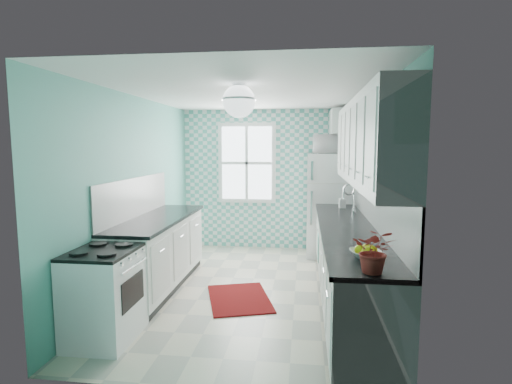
# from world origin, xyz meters

# --- Properties ---
(floor) EXTENTS (3.00, 4.40, 0.02)m
(floor) POSITION_xyz_m (0.00, 0.00, -0.01)
(floor) COLOR beige
(floor) RESTS_ON ground
(ceiling) EXTENTS (3.00, 4.40, 0.02)m
(ceiling) POSITION_xyz_m (0.00, 0.00, 2.51)
(ceiling) COLOR white
(ceiling) RESTS_ON wall_back
(wall_back) EXTENTS (3.00, 0.02, 2.50)m
(wall_back) POSITION_xyz_m (0.00, 2.21, 1.25)
(wall_back) COLOR #59A99A
(wall_back) RESTS_ON floor
(wall_front) EXTENTS (3.00, 0.02, 2.50)m
(wall_front) POSITION_xyz_m (0.00, -2.21, 1.25)
(wall_front) COLOR #59A99A
(wall_front) RESTS_ON floor
(wall_left) EXTENTS (0.02, 4.40, 2.50)m
(wall_left) POSITION_xyz_m (-1.51, 0.00, 1.25)
(wall_left) COLOR #59A99A
(wall_left) RESTS_ON floor
(wall_right) EXTENTS (0.02, 4.40, 2.50)m
(wall_right) POSITION_xyz_m (1.51, 0.00, 1.25)
(wall_right) COLOR #59A99A
(wall_right) RESTS_ON floor
(accent_wall) EXTENTS (3.00, 0.01, 2.50)m
(accent_wall) POSITION_xyz_m (0.00, 2.19, 1.25)
(accent_wall) COLOR #54B2A5
(accent_wall) RESTS_ON wall_back
(window) EXTENTS (1.04, 0.05, 1.44)m
(window) POSITION_xyz_m (-0.35, 2.16, 1.55)
(window) COLOR white
(window) RESTS_ON wall_back
(backsplash_right) EXTENTS (0.02, 3.60, 0.51)m
(backsplash_right) POSITION_xyz_m (1.49, -0.40, 1.20)
(backsplash_right) COLOR white
(backsplash_right) RESTS_ON wall_right
(backsplash_left) EXTENTS (0.02, 2.15, 0.51)m
(backsplash_left) POSITION_xyz_m (-1.49, -0.07, 1.20)
(backsplash_left) COLOR white
(backsplash_left) RESTS_ON wall_left
(upper_cabinets_right) EXTENTS (0.33, 3.20, 0.90)m
(upper_cabinets_right) POSITION_xyz_m (1.33, -0.60, 1.90)
(upper_cabinets_right) COLOR white
(upper_cabinets_right) RESTS_ON wall_right
(upper_cabinet_fridge) EXTENTS (0.40, 0.74, 0.40)m
(upper_cabinet_fridge) POSITION_xyz_m (1.30, 1.83, 2.25)
(upper_cabinet_fridge) COLOR white
(upper_cabinet_fridge) RESTS_ON wall_right
(ceiling_light) EXTENTS (0.34, 0.34, 0.35)m
(ceiling_light) POSITION_xyz_m (0.00, -0.80, 2.32)
(ceiling_light) COLOR silver
(ceiling_light) RESTS_ON ceiling
(base_cabinets_right) EXTENTS (0.60, 3.60, 0.90)m
(base_cabinets_right) POSITION_xyz_m (1.20, -0.40, 0.45)
(base_cabinets_right) COLOR white
(base_cabinets_right) RESTS_ON floor
(countertop_right) EXTENTS (0.63, 3.60, 0.04)m
(countertop_right) POSITION_xyz_m (1.19, -0.40, 0.92)
(countertop_right) COLOR black
(countertop_right) RESTS_ON base_cabinets_right
(base_cabinets_left) EXTENTS (0.60, 2.15, 0.90)m
(base_cabinets_left) POSITION_xyz_m (-1.20, -0.07, 0.45)
(base_cabinets_left) COLOR white
(base_cabinets_left) RESTS_ON floor
(countertop_left) EXTENTS (0.63, 2.15, 0.04)m
(countertop_left) POSITION_xyz_m (-1.19, -0.07, 0.92)
(countertop_left) COLOR black
(countertop_left) RESTS_ON base_cabinets_left
(fridge) EXTENTS (0.75, 0.75, 1.73)m
(fridge) POSITION_xyz_m (1.11, 1.81, 0.87)
(fridge) COLOR white
(fridge) RESTS_ON floor
(stove) EXTENTS (0.58, 0.72, 0.87)m
(stove) POSITION_xyz_m (-1.20, -1.49, 0.46)
(stove) COLOR white
(stove) RESTS_ON floor
(sink) EXTENTS (0.45, 0.38, 0.53)m
(sink) POSITION_xyz_m (1.20, 0.54, 0.93)
(sink) COLOR silver
(sink) RESTS_ON countertop_right
(rug) EXTENTS (0.97, 1.17, 0.02)m
(rug) POSITION_xyz_m (-0.08, -0.34, 0.01)
(rug) COLOR #610E06
(rug) RESTS_ON floor
(dish_towel) EXTENTS (0.09, 0.24, 0.36)m
(dish_towel) POSITION_xyz_m (0.89, 0.41, 0.48)
(dish_towel) COLOR #5AB396
(dish_towel) RESTS_ON base_cabinets_right
(fruit_bowl) EXTENTS (0.30, 0.30, 0.06)m
(fruit_bowl) POSITION_xyz_m (1.20, -1.66, 0.97)
(fruit_bowl) COLOR white
(fruit_bowl) RESTS_ON countertop_right
(potted_plant) EXTENTS (0.36, 0.34, 0.34)m
(potted_plant) POSITION_xyz_m (1.20, -2.07, 1.11)
(potted_plant) COLOR #B0240E
(potted_plant) RESTS_ON countertop_right
(soap_bottle) EXTENTS (0.10, 0.10, 0.21)m
(soap_bottle) POSITION_xyz_m (1.25, 1.01, 1.04)
(soap_bottle) COLOR #8CADB6
(soap_bottle) RESTS_ON countertop_right
(microwave) EXTENTS (0.59, 0.42, 0.31)m
(microwave) POSITION_xyz_m (1.11, 1.81, 1.89)
(microwave) COLOR white
(microwave) RESTS_ON fridge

